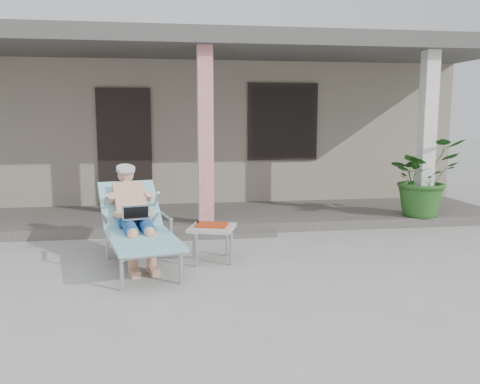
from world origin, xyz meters
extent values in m
plane|color=#9E9E99|center=(0.00, 0.00, 0.00)|extent=(60.00, 60.00, 0.00)
cube|color=gray|center=(0.00, 6.50, 1.50)|extent=(10.00, 5.00, 3.00)
cube|color=#474442|center=(0.00, 6.50, 3.15)|extent=(10.40, 5.40, 0.30)
cube|color=black|center=(-1.30, 3.97, 1.20)|extent=(0.95, 0.06, 2.10)
cube|color=black|center=(1.60, 3.97, 1.65)|extent=(1.20, 0.06, 1.30)
cube|color=black|center=(1.60, 3.96, 1.65)|extent=(1.32, 0.05, 1.42)
cube|color=#605B56|center=(0.00, 3.00, 0.07)|extent=(10.00, 2.00, 0.15)
cube|color=red|center=(0.00, 2.15, 1.45)|extent=(0.22, 0.22, 2.61)
cube|color=silver|center=(3.50, 2.15, 1.45)|extent=(0.22, 0.22, 2.61)
cube|color=#474442|center=(0.00, 3.00, 2.88)|extent=(10.00, 2.30, 0.24)
cube|color=#605B56|center=(0.00, 1.85, 0.04)|extent=(2.00, 0.30, 0.07)
cylinder|color=#B7B7BC|center=(-1.06, -0.30, 0.18)|extent=(0.04, 0.04, 0.36)
cylinder|color=#B7B7BC|center=(-0.47, -0.17, 0.18)|extent=(0.04, 0.04, 0.36)
cylinder|color=#B7B7BC|center=(-1.33, 0.89, 0.18)|extent=(0.04, 0.04, 0.36)
cylinder|color=#B7B7BC|center=(-0.73, 1.02, 0.18)|extent=(0.04, 0.04, 0.36)
cube|color=#B7B7BC|center=(-0.86, 0.20, 0.38)|extent=(0.86, 1.30, 0.03)
cube|color=#8AC6D5|center=(-0.86, 0.20, 0.40)|extent=(0.96, 1.36, 0.04)
cube|color=#B7B7BC|center=(-1.05, 1.06, 0.61)|extent=(0.72, 0.69, 0.48)
cube|color=#8AC6D5|center=(-1.05, 1.06, 0.64)|extent=(0.83, 0.78, 0.55)
cylinder|color=#B2B1B4|center=(-1.11, 1.33, 1.08)|extent=(0.29, 0.29, 0.13)
cube|color=silver|center=(-0.95, 0.62, 0.57)|extent=(0.37, 0.30, 0.23)
cube|color=#B1B1AC|center=(-0.06, 0.63, 0.41)|extent=(0.65, 0.65, 0.04)
cylinder|color=#B7B7BC|center=(-0.27, 0.42, 0.20)|extent=(0.04, 0.04, 0.39)
cylinder|color=#B7B7BC|center=(0.15, 0.42, 0.20)|extent=(0.04, 0.04, 0.39)
cylinder|color=#B7B7BC|center=(-0.27, 0.84, 0.20)|extent=(0.04, 0.04, 0.39)
cylinder|color=#B7B7BC|center=(0.15, 0.84, 0.20)|extent=(0.04, 0.04, 0.39)
cube|color=#B93913|center=(-0.06, 0.63, 0.45)|extent=(0.43, 0.37, 0.03)
cube|color=black|center=(-0.06, 0.76, 0.45)|extent=(0.35, 0.13, 0.04)
imported|color=#26591E|center=(3.53, 2.25, 0.78)|extent=(1.32, 1.21, 1.26)
camera|label=1|loc=(-0.63, -5.36, 1.74)|focal=38.00mm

